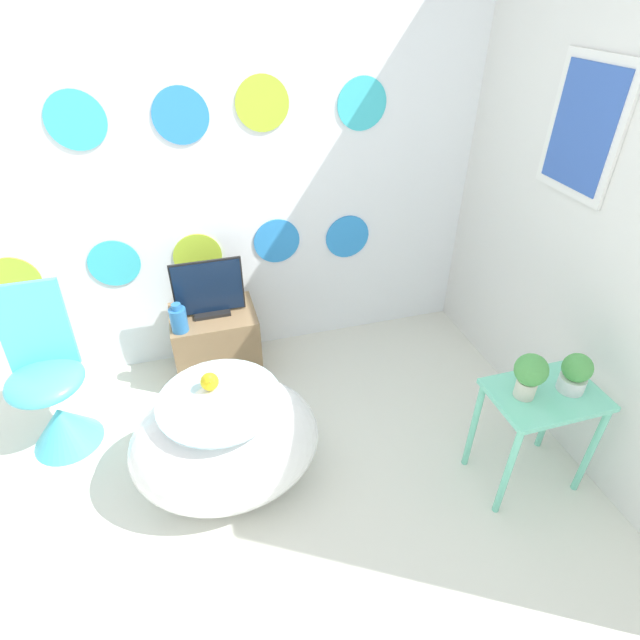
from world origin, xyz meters
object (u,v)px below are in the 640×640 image
Objects in this scene: chair at (55,402)px; potted_plant_right at (576,373)px; vase at (179,319)px; potted_plant_left at (530,374)px; bathtub at (226,442)px; tv at (209,291)px.

chair reaches higher than potted_plant_right.
potted_plant_right is at bearing -34.24° from vase.
chair is 2.34m from potted_plant_left.
chair is 0.76m from vase.
bathtub is at bearing 166.42° from potted_plant_right.
potted_plant_right is (1.52, -0.37, 0.37)m from bathtub.
vase is at bearing 18.18° from chair.
chair reaches higher than tv.
chair is 0.99m from tv.
tv is 1.76m from potted_plant_left.
bathtub is 4.01× the size of potted_plant_left.
chair reaches higher than vase.
potted_plant_left is at bearing -44.59° from tv.
chair reaches higher than potted_plant_left.
potted_plant_left is (1.44, -1.11, 0.18)m from vase.
potted_plant_right is at bearing -21.21° from chair.
bathtub is 1.40m from potted_plant_left.
chair is 4.13× the size of potted_plant_left.
chair is 2.55m from potted_plant_right.
bathtub is at bearing -93.10° from tv.
bathtub is 0.97× the size of chair.
tv reaches higher than vase.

